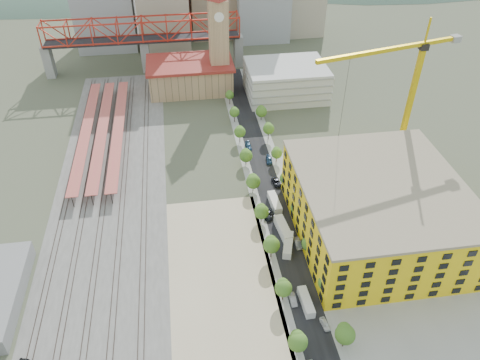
{
  "coord_description": "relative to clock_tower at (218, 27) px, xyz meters",
  "views": [
    {
      "loc": [
        -11.25,
        -113.45,
        97.24
      ],
      "look_at": [
        5.21,
        -1.49,
        10.0
      ],
      "focal_mm": 35.0,
      "sensor_mm": 36.0,
      "label": 1
    }
  ],
  "objects": [
    {
      "name": "sidewalk_west",
      "position": [
        2.5,
        -64.99,
        -28.68
      ],
      "size": [
        3.0,
        170.0,
        0.04
      ],
      "primitive_type": "cube",
      "color": "gray",
      "rests_on": "ground"
    },
    {
      "name": "site_trailer_a",
      "position": [
        8.0,
        -122.38,
        -27.51
      ],
      "size": [
        2.61,
        8.73,
        2.37
      ],
      "primitive_type": "cube",
      "rotation": [
        0.0,
        0.0,
        0.04
      ],
      "color": "silver",
      "rests_on": "ground"
    },
    {
      "name": "street_trees",
      "position": [
        8.0,
        -74.99,
        -28.7
      ],
      "size": [
        15.4,
        124.4,
        8.0
      ],
      "color": "#39681F",
      "rests_on": "ground"
    },
    {
      "name": "site_trailer_d",
      "position": [
        8.0,
        -83.49,
        -27.42
      ],
      "size": [
        3.07,
        9.45,
        2.55
      ],
      "primitive_type": "cube",
      "rotation": [
        0.0,
        0.0,
        0.07
      ],
      "color": "silver",
      "rests_on": "ground"
    },
    {
      "name": "car_2",
      "position": [
        5.0,
        -88.21,
        -27.97
      ],
      "size": [
        3.15,
        5.52,
        1.45
      ],
      "primitive_type": "imported",
      "rotation": [
        0.0,
        0.0,
        -0.15
      ],
      "color": "black",
      "rests_on": "ground"
    },
    {
      "name": "ground",
      "position": [
        -8.0,
        -79.99,
        -28.7
      ],
      "size": [
        400.0,
        400.0,
        0.0
      ],
      "primitive_type": "plane",
      "color": "#474C38",
      "rests_on": "ground"
    },
    {
      "name": "parking_garage",
      "position": [
        28.0,
        -9.99,
        -21.7
      ],
      "size": [
        34.0,
        26.0,
        14.0
      ],
      "primitive_type": "cube",
      "color": "silver",
      "rests_on": "ground"
    },
    {
      "name": "station_hall",
      "position": [
        -13.0,
        2.01,
        -22.03
      ],
      "size": [
        38.0,
        24.0,
        13.1
      ],
      "color": "tan",
      "rests_on": "ground"
    },
    {
      "name": "car_5",
      "position": [
        11.0,
        -101.6,
        -27.92
      ],
      "size": [
        1.76,
        4.75,
        1.55
      ],
      "primitive_type": "imported",
      "rotation": [
        0.0,
        0.0,
        0.02
      ],
      "color": "gray",
      "rests_on": "ground"
    },
    {
      "name": "dirt_lot",
      "position": [
        -12.0,
        -111.49,
        -28.67
      ],
      "size": [
        28.0,
        67.0,
        0.06
      ],
      "primitive_type": "cube",
      "color": "tan",
      "rests_on": "ground"
    },
    {
      "name": "distant_hills",
      "position": [
        37.28,
        180.01,
        -108.23
      ],
      "size": [
        647.0,
        264.0,
        227.0
      ],
      "color": "#4C6B59",
      "rests_on": "ground"
    },
    {
      "name": "car_7",
      "position": [
        11.0,
        -59.52,
        -27.97
      ],
      "size": [
        2.52,
        5.19,
        1.45
      ],
      "primitive_type": "imported",
      "rotation": [
        0.0,
        0.0,
        -0.1
      ],
      "color": "navy",
      "rests_on": "ground"
    },
    {
      "name": "tower_crane",
      "position": [
        50.9,
        -69.8,
        3.84
      ],
      "size": [
        48.42,
        13.24,
        52.72
      ],
      "color": "gold",
      "rests_on": "ground"
    },
    {
      "name": "truss_bridge",
      "position": [
        -33.0,
        25.01,
        -9.83
      ],
      "size": [
        94.0,
        9.6,
        25.6
      ],
      "color": "gray",
      "rests_on": "ground"
    },
    {
      "name": "site_trailer_c",
      "position": [
        8.0,
        -95.89,
        -27.29
      ],
      "size": [
        3.81,
        10.49,
        2.81
      ],
      "primitive_type": "cube",
      "rotation": [
        0.0,
        0.0,
        0.11
      ],
      "color": "silver",
      "rests_on": "ground"
    },
    {
      "name": "car_3",
      "position": [
        5.0,
        -49.66,
        -27.94
      ],
      "size": [
        2.18,
        5.27,
        1.52
      ],
      "primitive_type": "imported",
      "rotation": [
        0.0,
        0.0,
        -0.01
      ],
      "color": "navy",
      "rests_on": "ground"
    },
    {
      "name": "rail_tracks",
      "position": [
        -45.8,
        -62.49,
        -28.55
      ],
      "size": [
        26.56,
        160.0,
        0.18
      ],
      "color": "#382B23",
      "rests_on": "ground"
    },
    {
      "name": "car_1",
      "position": [
        5.0,
        -120.76,
        -27.97
      ],
      "size": [
        1.53,
        4.38,
        1.44
      ],
      "primitive_type": "imported",
      "rotation": [
        0.0,
        0.0,
        -0.0
      ],
      "color": "gray",
      "rests_on": "ground"
    },
    {
      "name": "street_asphalt",
      "position": [
        8.0,
        -64.99,
        -28.67
      ],
      "size": [
        12.0,
        170.0,
        0.06
      ],
      "primitive_type": "cube",
      "color": "black",
      "rests_on": "ground"
    },
    {
      "name": "construction_pad",
      "position": [
        37.0,
        -99.99,
        -28.67
      ],
      "size": [
        50.0,
        90.0,
        0.06
      ],
      "primitive_type": "cube",
      "color": "gray",
      "rests_on": "ground"
    },
    {
      "name": "car_6",
      "position": [
        11.0,
        -72.65,
        -27.96
      ],
      "size": [
        3.12,
        5.55,
        1.47
      ],
      "primitive_type": "imported",
      "rotation": [
        0.0,
        0.0,
        0.13
      ],
      "color": "black",
      "rests_on": "ground"
    },
    {
      "name": "clock_tower",
      "position": [
        0.0,
        0.0,
        0.0
      ],
      "size": [
        12.0,
        12.0,
        52.0
      ],
      "color": "tan",
      "rests_on": "ground"
    },
    {
      "name": "platform_canopies",
      "position": [
        -49.0,
        -34.99,
        -24.7
      ],
      "size": [
        16.0,
        80.0,
        4.12
      ],
      "color": "#B15744",
      "rests_on": "ground"
    },
    {
      "name": "sidewalk_east",
      "position": [
        13.5,
        -64.99,
        -28.68
      ],
      "size": [
        3.0,
        170.0,
        0.04
      ],
      "primitive_type": "cube",
      "color": "gray",
      "rests_on": "ground"
    },
    {
      "name": "ballast_strip",
      "position": [
        -44.0,
        -62.49,
        -28.67
      ],
      "size": [
        36.0,
        165.0,
        0.06
      ],
      "primitive_type": "cube",
      "color": "#605E59",
      "rests_on": "ground"
    },
    {
      "name": "site_trailer_b",
      "position": [
        8.0,
        -102.3,
        -27.43
      ],
      "size": [
        5.09,
        9.53,
        2.52
      ],
      "primitive_type": "cube",
      "rotation": [
        0.0,
        0.0,
        -0.31
      ],
      "color": "silver",
      "rests_on": "ground"
    },
    {
      "name": "construction_building",
      "position": [
        34.0,
        -99.99,
        -19.29
      ],
      "size": [
        44.6,
        50.6,
        18.8
      ],
      "color": "yellow",
      "rests_on": "ground"
    },
    {
      "name": "car_4",
      "position": [
        11.0,
        -129.02,
        -28.01
      ],
      "size": [
        2.15,
        4.19,
        1.37
      ],
      "primitive_type": "imported",
      "rotation": [
        0.0,
        0.0,
        0.14
      ],
      "color": "silver",
      "rests_on": "ground"
    }
  ]
}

